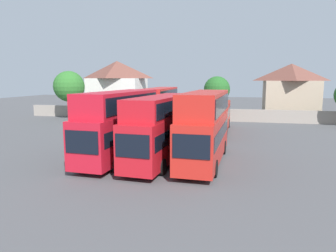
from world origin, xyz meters
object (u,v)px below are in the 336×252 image
(bus_2, at_px, (162,125))
(bus_5, at_px, (183,115))
(bus_6, at_px, (217,115))
(tree_behind_wall, at_px, (69,87))
(house_terrace_left, at_px, (117,87))
(tree_right_of_lot, at_px, (217,90))
(bus_1, at_px, (120,121))
(bus_3, at_px, (205,123))
(house_terrace_centre, at_px, (290,90))
(bus_4, at_px, (160,106))

(bus_2, xyz_separation_m, bus_5, (-0.97, 13.81, -0.78))
(bus_6, xyz_separation_m, tree_behind_wall, (-22.82, 6.69, 3.04))
(house_terrace_left, xyz_separation_m, tree_behind_wall, (-4.20, -8.88, 0.26))
(house_terrace_left, xyz_separation_m, tree_right_of_lot, (17.60, -3.38, -0.22))
(bus_2, bearing_deg, bus_6, 171.84)
(house_terrace_left, relative_size, tree_right_of_lot, 1.44)
(bus_1, relative_size, bus_3, 1.04)
(house_terrace_centre, bearing_deg, tree_behind_wall, -163.75)
(bus_3, bearing_deg, house_terrace_centre, 163.57)
(house_terrace_left, bearing_deg, bus_1, -67.59)
(bus_6, distance_m, house_terrace_left, 24.43)
(bus_3, distance_m, tree_behind_wall, 30.97)
(bus_4, bearing_deg, tree_behind_wall, -114.01)
(house_terrace_centre, bearing_deg, bus_2, -113.39)
(bus_1, distance_m, bus_2, 3.37)
(bus_4, xyz_separation_m, tree_right_of_lot, (5.89, 12.06, 1.65))
(bus_1, bearing_deg, bus_3, 93.86)
(bus_3, bearing_deg, bus_6, -177.53)
(bus_3, height_order, tree_behind_wall, tree_behind_wall)
(bus_4, xyz_separation_m, tree_behind_wall, (-15.91, 6.56, 2.13))
(bus_1, relative_size, house_terrace_centre, 1.28)
(bus_1, distance_m, house_terrace_centre, 34.64)
(bus_6, distance_m, tree_behind_wall, 23.97)
(house_terrace_left, bearing_deg, bus_6, -39.90)
(bus_4, relative_size, tree_right_of_lot, 1.74)
(bus_5, distance_m, bus_6, 4.03)
(bus_3, relative_size, house_terrace_centre, 1.23)
(bus_1, bearing_deg, house_terrace_centre, 154.45)
(house_terrace_centre, relative_size, tree_right_of_lot, 1.30)
(bus_1, height_order, bus_4, bus_1)
(bus_4, xyz_separation_m, house_terrace_left, (-11.71, 15.44, 1.87))
(house_terrace_centre, bearing_deg, bus_3, -108.32)
(bus_4, bearing_deg, bus_1, 0.48)
(bus_4, bearing_deg, house_terrace_centre, 131.82)
(bus_3, bearing_deg, house_terrace_left, -145.70)
(bus_1, bearing_deg, bus_5, 173.13)
(bus_1, bearing_deg, tree_behind_wall, -138.62)
(bus_6, relative_size, tree_behind_wall, 1.51)
(bus_2, height_order, tree_right_of_lot, tree_right_of_lot)
(house_terrace_centre, bearing_deg, bus_6, -121.97)
(bus_3, distance_m, house_terrace_left, 35.06)
(bus_2, relative_size, house_terrace_centre, 1.28)
(bus_1, relative_size, bus_6, 0.98)
(bus_2, bearing_deg, bus_3, 98.08)
(bus_3, height_order, house_terrace_left, house_terrace_left)
(bus_4, bearing_deg, bus_2, 13.51)
(bus_3, bearing_deg, bus_4, -151.57)
(bus_3, relative_size, tree_behind_wall, 1.42)
(bus_5, bearing_deg, bus_3, 18.59)
(bus_2, height_order, bus_5, bus_2)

